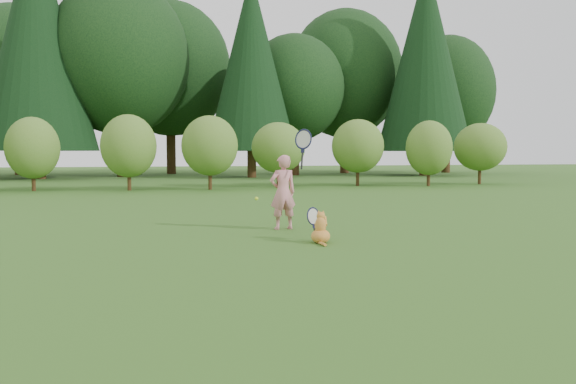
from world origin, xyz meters
name	(u,v)px	position (x,y,z in m)	size (l,w,h in m)	color
ground	(288,239)	(0.00, 0.00, 0.00)	(100.00, 100.00, 0.00)	#225417
shrub_row	(209,153)	(0.00, 13.00, 1.40)	(28.00, 3.00, 2.80)	#4E7925
woodland_backdrop	(191,42)	(0.00, 23.00, 7.50)	(48.00, 10.00, 15.00)	black
child	(284,190)	(0.19, 1.10, 0.71)	(0.78, 0.53, 2.02)	#D88189
cat	(320,226)	(0.40, -0.52, 0.26)	(0.50, 0.70, 0.69)	#CC6C27
tennis_ball	(257,199)	(-0.44, 0.38, 0.63)	(0.06, 0.06, 0.06)	#C3E31A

